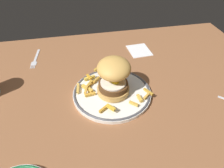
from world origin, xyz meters
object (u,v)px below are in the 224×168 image
(burger, at_px, (114,76))
(fork, at_px, (35,59))
(dinner_plate, at_px, (112,93))
(napkin, at_px, (139,50))

(burger, xyz_separation_m, fork, (-0.28, 0.28, -0.07))
(burger, bearing_deg, fork, 135.09)
(burger, bearing_deg, dinner_plate, -155.91)
(fork, distance_m, napkin, 0.45)
(dinner_plate, xyz_separation_m, burger, (0.01, 0.00, 0.07))
(burger, relative_size, fork, 0.90)
(dinner_plate, distance_m, napkin, 0.31)
(fork, bearing_deg, dinner_plate, -45.82)
(dinner_plate, bearing_deg, napkin, 55.80)
(dinner_plate, relative_size, fork, 1.82)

